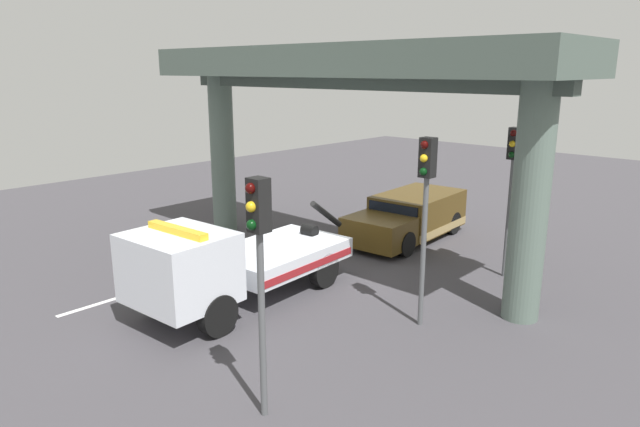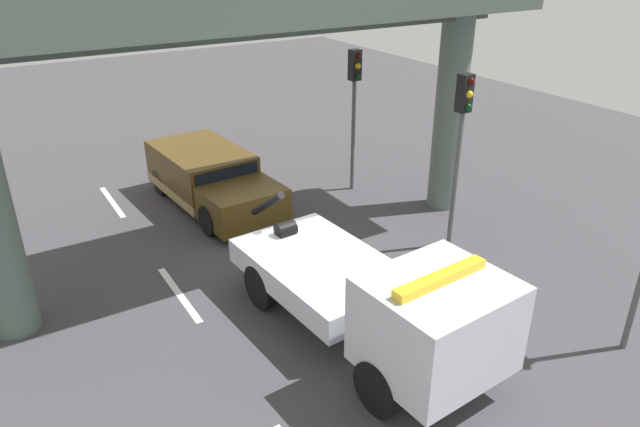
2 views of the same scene
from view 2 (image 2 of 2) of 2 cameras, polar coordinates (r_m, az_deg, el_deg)
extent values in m
cube|color=#423F44|center=(14.74, -3.99, -5.04)|extent=(60.00, 40.00, 0.10)
cube|color=silver|center=(19.10, -19.53, 1.08)|extent=(2.60, 0.16, 0.01)
cube|color=silver|center=(13.90, -13.54, -7.58)|extent=(2.60, 0.16, 0.01)
cube|color=silver|center=(12.64, 0.10, -5.46)|extent=(3.99, 2.65, 0.55)
cube|color=silver|center=(10.26, 11.18, -10.50)|extent=(2.20, 2.43, 1.65)
cube|color=black|center=(9.74, 13.99, -10.40)|extent=(0.21, 2.21, 0.66)
cube|color=maroon|center=(13.32, 4.32, -4.20)|extent=(3.64, 0.26, 0.20)
cylinder|color=black|center=(13.93, -5.16, 0.93)|extent=(1.42, 0.27, 1.07)
cylinder|color=black|center=(13.46, -3.35, -1.54)|extent=(0.39, 0.47, 0.36)
cube|color=yellow|center=(9.77, 11.63, -6.19)|extent=(0.37, 1.93, 0.16)
cylinder|color=black|center=(11.59, 13.71, -12.05)|extent=(1.02, 0.39, 1.00)
cylinder|color=black|center=(10.39, 5.73, -16.43)|extent=(1.02, 0.39, 1.00)
cylinder|color=black|center=(13.92, 1.74, -4.35)|extent=(1.02, 0.39, 1.00)
cylinder|color=black|center=(12.94, -5.68, -7.00)|extent=(1.02, 0.39, 1.00)
cube|color=#4C3814|center=(18.39, -11.44, 4.21)|extent=(3.59, 2.42, 1.35)
cube|color=#4C3814|center=(16.30, -7.51, 0.92)|extent=(1.86, 2.22, 0.95)
cube|color=black|center=(16.80, -8.99, 3.43)|extent=(0.19, 1.94, 0.59)
cube|color=#9E8451|center=(18.57, -11.31, 2.78)|extent=(3.61, 2.44, 0.28)
cylinder|color=black|center=(16.96, -4.86, 1.00)|extent=(0.86, 0.33, 0.84)
cylinder|color=black|center=(16.17, -10.69, -0.65)|extent=(0.86, 0.33, 0.84)
cylinder|color=black|center=(19.74, -9.97, 4.31)|extent=(0.86, 0.33, 0.84)
cylinder|color=black|center=(19.07, -15.14, 3.01)|extent=(0.86, 0.33, 0.84)
cylinder|color=#596B60|center=(17.22, 12.52, 9.58)|extent=(0.88, 0.88, 5.76)
cube|color=#3E4A43|center=(13.31, -5.87, 17.39)|extent=(0.50, 13.31, 0.36)
cylinder|color=#515456|center=(18.40, 3.23, 7.48)|extent=(0.12, 0.12, 3.50)
cube|color=black|center=(17.84, 3.41, 14.21)|extent=(0.28, 0.32, 0.90)
sphere|color=#360605|center=(17.66, 3.74, 15.08)|extent=(0.18, 0.18, 0.18)
sphere|color=gold|center=(17.71, 3.71, 14.12)|extent=(0.18, 0.18, 0.18)
sphere|color=black|center=(17.77, 3.68, 13.17)|extent=(0.18, 0.18, 0.18)
cylinder|color=#515456|center=(15.14, 12.98, 3.02)|extent=(0.12, 0.12, 3.61)
cube|color=black|center=(14.46, 13.86, 11.29)|extent=(0.28, 0.32, 0.90)
sphere|color=#360605|center=(14.28, 14.45, 12.30)|extent=(0.18, 0.18, 0.18)
sphere|color=gold|center=(14.35, 14.32, 11.14)|extent=(0.18, 0.18, 0.18)
sphere|color=black|center=(14.42, 14.19, 9.99)|extent=(0.18, 0.18, 0.18)
camera|label=1|loc=(16.93, 62.14, 7.24)|focal=31.71mm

